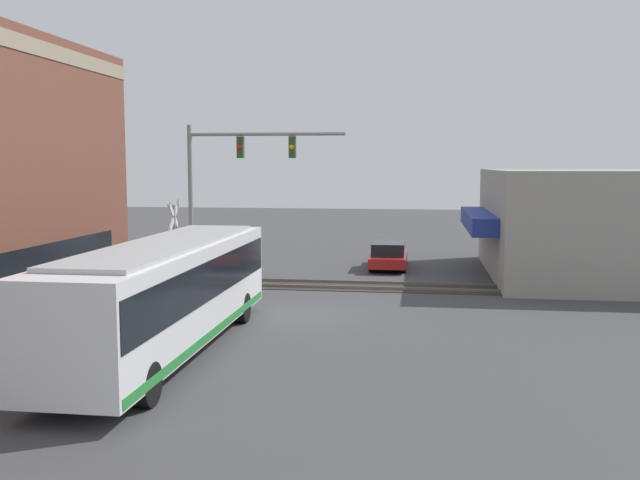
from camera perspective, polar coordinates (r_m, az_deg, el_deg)
name	(u,v)px	position (r m, az deg, el deg)	size (l,w,h in m)	color
ground_plane	(300,314)	(25.37, -1.63, -5.97)	(120.00, 120.00, 0.00)	#424244
shop_building	(589,223)	(35.96, 20.72, 1.26)	(12.75, 10.45, 5.03)	gray
city_bus	(168,291)	(20.45, -12.09, -4.04)	(12.43, 2.59, 3.15)	white
traffic_signal_gantry	(231,171)	(30.44, -7.10, 5.49)	(0.42, 6.75, 6.95)	gray
crossing_signal	(174,236)	(30.56, -11.58, 0.33)	(1.41, 1.18, 3.81)	gray
rail_track_near	(323,285)	(31.19, 0.24, -3.64)	(2.60, 60.00, 0.15)	#332D28
parked_car_red	(389,256)	(36.38, 5.51, -1.29)	(4.57, 1.82, 1.37)	#B21E19
pedestrian_at_crossing	(197,270)	(30.55, -9.83, -2.35)	(0.34, 0.34, 1.70)	black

